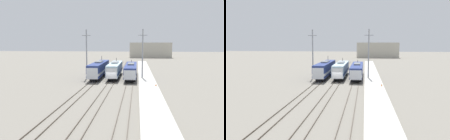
% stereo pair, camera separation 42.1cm
% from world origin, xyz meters
% --- Properties ---
extents(ground_plane, '(400.00, 400.00, 0.00)m').
position_xyz_m(ground_plane, '(0.00, 0.00, 0.00)').
color(ground_plane, slate).
extents(rail_pair_far_left, '(1.51, 120.00, 0.15)m').
position_xyz_m(rail_pair_far_left, '(-4.36, 0.00, 0.07)').
color(rail_pair_far_left, '#4C4238').
rests_on(rail_pair_far_left, ground_plane).
extents(rail_pair_center, '(1.51, 120.00, 0.15)m').
position_xyz_m(rail_pair_center, '(0.00, 0.00, 0.07)').
color(rail_pair_center, '#4C4238').
rests_on(rail_pair_center, ground_plane).
extents(rail_pair_far_right, '(1.51, 120.00, 0.15)m').
position_xyz_m(rail_pair_far_right, '(4.36, 0.00, 0.07)').
color(rail_pair_far_right, '#4C4238').
rests_on(rail_pair_far_right, ground_plane).
extents(locomotive_far_left, '(2.97, 19.48, 5.59)m').
position_xyz_m(locomotive_far_left, '(-4.36, 8.30, 2.26)').
color(locomotive_far_left, black).
rests_on(locomotive_far_left, ground_plane).
extents(locomotive_center, '(2.94, 17.56, 5.04)m').
position_xyz_m(locomotive_center, '(0.00, 8.53, 2.17)').
color(locomotive_center, '#232326').
rests_on(locomotive_center, ground_plane).
extents(locomotive_far_right, '(3.00, 19.33, 4.45)m').
position_xyz_m(locomotive_far_right, '(4.36, 8.23, 2.03)').
color(locomotive_far_right, black).
rests_on(locomotive_far_right, ground_plane).
extents(catenary_tower_left, '(2.30, 0.33, 12.81)m').
position_xyz_m(catenary_tower_left, '(-7.26, 6.29, 6.61)').
color(catenary_tower_left, gray).
rests_on(catenary_tower_left, ground_plane).
extents(catenary_tower_right, '(2.30, 0.33, 12.81)m').
position_xyz_m(catenary_tower_right, '(7.34, 6.29, 6.61)').
color(catenary_tower_right, gray).
rests_on(catenary_tower_right, ground_plane).
extents(platform, '(4.00, 120.00, 0.42)m').
position_xyz_m(platform, '(8.39, 0.00, 0.21)').
color(platform, '#B7B5AD').
rests_on(platform, ground_plane).
extents(traffic_cone, '(0.29, 0.29, 0.56)m').
position_xyz_m(traffic_cone, '(9.93, -4.76, 0.70)').
color(traffic_cone, orange).
rests_on(traffic_cone, platform).
extents(depot_building, '(26.57, 14.81, 9.78)m').
position_xyz_m(depot_building, '(14.44, 97.75, 4.89)').
color(depot_building, '#B2AD9E').
rests_on(depot_building, ground_plane).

